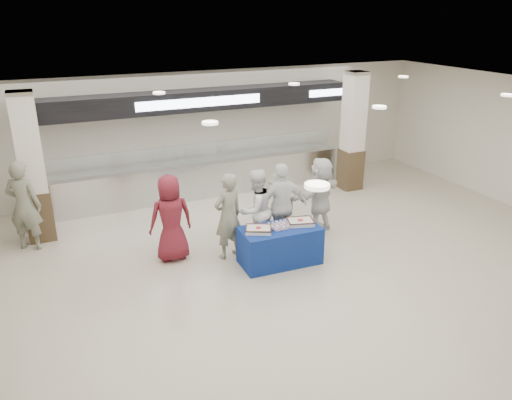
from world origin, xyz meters
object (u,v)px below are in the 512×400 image
cupcake_tray (282,225)px  soldier_a (228,216)px  soldier_b (279,205)px  display_table (280,245)px  soldier_bg (24,206)px  sheet_cake_right (300,222)px  civilian_maroon (171,218)px  civilian_white (320,195)px  chef_short (282,206)px  chef_tall (256,210)px  sheet_cake_left (258,229)px

cupcake_tray → soldier_a: 1.09m
cupcake_tray → soldier_b: size_ratio=0.32×
soldier_a → soldier_b: size_ratio=1.21×
display_table → soldier_bg: size_ratio=0.81×
sheet_cake_right → civilian_maroon: 2.54m
civilian_maroon → civilian_white: bearing=178.3°
chef_short → soldier_b: (0.18, 0.48, -0.18)m
civilian_maroon → civilian_white: civilian_maroon is taller
chef_tall → soldier_bg: (-4.30, 1.96, 0.09)m
chef_tall → display_table: bearing=84.5°
civilian_maroon → soldier_a: soldier_a is taller
sheet_cake_right → cupcake_tray: bearing=176.4°
soldier_b → chef_short: bearing=47.2°
sheet_cake_right → civilian_white: civilian_white is taller
display_table → soldier_b: bearing=66.0°
sheet_cake_right → civilian_maroon: size_ratio=0.33×
sheet_cake_right → soldier_bg: (-4.92, 2.73, 0.15)m
cupcake_tray → soldier_a: bearing=144.2°
display_table → civilian_white: civilian_white is taller
chef_tall → chef_short: chef_short is taller
civilian_white → soldier_a: bearing=-15.2°
chef_short → soldier_a: bearing=4.9°
civilian_maroon → soldier_bg: bearing=-34.0°
soldier_a → soldier_bg: size_ratio=0.93×
soldier_b → sheet_cake_right: bearing=62.9°
display_table → chef_short: chef_short is taller
soldier_b → civilian_white: 0.96m
display_table → chef_short: (0.37, 0.64, 0.54)m
civilian_maroon → chef_short: size_ratio=0.96×
cupcake_tray → civilian_white: 1.73m
chef_tall → civilian_maroon: bearing=-26.4°
soldier_a → chef_short: 1.18m
sheet_cake_left → display_table: bearing=-2.5°
sheet_cake_right → chef_tall: 0.99m
sheet_cake_right → cupcake_tray: size_ratio=1.25×
soldier_a → soldier_b: (1.37, 0.45, -0.16)m
chef_short → soldier_b: 0.54m
sheet_cake_left → chef_short: (0.82, 0.62, 0.11)m
display_table → civilian_maroon: 2.20m
cupcake_tray → chef_short: chef_short is taller
soldier_a → sheet_cake_right: bearing=136.7°
sheet_cake_left → soldier_a: soldier_a is taller
chef_short → sheet_cake_left: bearing=43.3°
chef_tall → civilian_white: 1.68m
chef_tall → civilian_white: (1.66, 0.21, -0.00)m
cupcake_tray → soldier_bg: bearing=149.2°
sheet_cake_left → civilian_maroon: bearing=144.4°
civilian_maroon → chef_tall: bearing=170.5°
civilian_maroon → soldier_b: 2.43m
chef_short → soldier_bg: soldier_bg is taller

